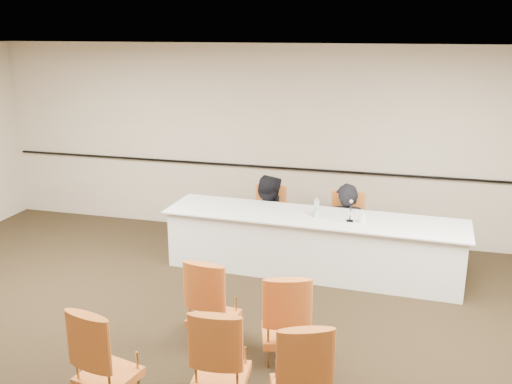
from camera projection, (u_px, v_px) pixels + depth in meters
floor at (209, 372)px, 5.55m from camera, size 10.00×10.00×0.00m
ceiling at (201, 56)px, 4.71m from camera, size 10.00×10.00×0.00m
wall_back at (294, 143)px, 8.84m from camera, size 10.00×0.04×3.00m
wall_rail at (293, 169)px, 8.91m from camera, size 9.80×0.04×0.03m
panel_table at (312, 244)px, 7.71m from camera, size 4.06×1.09×0.81m
panelist_main at (344, 240)px, 8.18m from camera, size 0.66×0.48×1.68m
panelist_main_chair at (345, 228)px, 8.13m from camera, size 0.52×0.52×0.95m
panelist_second at (267, 230)px, 8.51m from camera, size 0.90×0.74×1.69m
panelist_second_chair at (267, 220)px, 8.47m from camera, size 0.52×0.52×0.95m
papers at (341, 220)px, 7.43m from camera, size 0.32×0.24×0.00m
microphone at (350, 212)px, 7.34m from camera, size 0.10×0.19×0.26m
water_bottle at (316, 207)px, 7.56m from camera, size 0.10×0.10×0.25m
drinking_glass at (317, 214)px, 7.50m from camera, size 0.08×0.08×0.10m
coffee_cup at (363, 218)px, 7.31m from camera, size 0.09×0.09×0.13m
aud_chair_front_mid at (213, 299)px, 6.00m from camera, size 0.55×0.55×0.95m
aud_chair_front_right at (285, 315)px, 5.67m from camera, size 0.62×0.62×0.95m
aud_chair_back_left at (107, 354)px, 4.99m from camera, size 0.60×0.60×0.95m
aud_chair_back_mid at (221, 353)px, 5.00m from camera, size 0.54×0.54×0.95m
aud_chair_back_right at (300, 368)px, 4.79m from camera, size 0.65×0.65×0.95m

